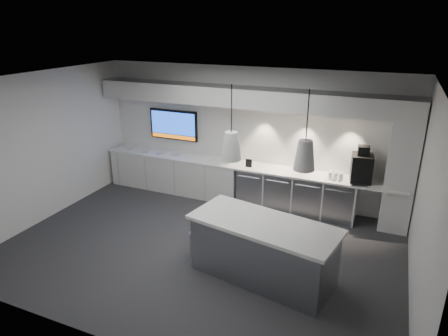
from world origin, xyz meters
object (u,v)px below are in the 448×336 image
at_px(bin, 199,244).
at_px(coffee_machine, 362,167).
at_px(wall_tv, 174,125).
at_px(island, 263,250).

xyz_separation_m(bin, coffee_machine, (2.41, 2.42, 0.97)).
relative_size(wall_tv, coffee_machine, 1.72).
distance_m(bin, coffee_machine, 3.55).
height_order(bin, coffee_machine, coffee_machine).
height_order(wall_tv, coffee_machine, wall_tv).
bearing_deg(bin, island, -7.67).
xyz_separation_m(wall_tv, coffee_machine, (4.38, -0.25, -0.36)).
bearing_deg(coffee_machine, island, -122.35).
bearing_deg(wall_tv, bin, -53.44).
relative_size(bin, coffee_machine, 0.62).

